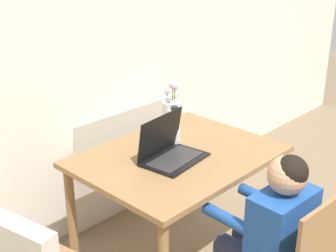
# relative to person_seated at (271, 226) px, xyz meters

# --- Properties ---
(wall_back) EXTENTS (6.40, 0.05, 2.50)m
(wall_back) POSITION_rel_person_seated_xyz_m (0.20, 1.40, 0.63)
(wall_back) COLOR white
(wall_back) RESTS_ON ground_plane
(dining_table) EXTENTS (1.05, 0.80, 0.73)m
(dining_table) POSITION_rel_person_seated_xyz_m (0.09, 0.64, 0.02)
(dining_table) COLOR olive
(dining_table) RESTS_ON ground_plane
(person_seated) EXTENTS (0.34, 0.44, 0.99)m
(person_seated) POSITION_rel_person_seated_xyz_m (0.00, 0.00, 0.00)
(person_seated) COLOR #1E4C9E
(person_seated) RESTS_ON ground_plane
(laptop) EXTENTS (0.37, 0.27, 0.23)m
(laptop) POSITION_rel_person_seated_xyz_m (0.01, 0.64, 0.17)
(laptop) COLOR black
(laptop) RESTS_ON dining_table
(flower_vase) EXTENTS (0.11, 0.11, 0.32)m
(flower_vase) POSITION_rel_person_seated_xyz_m (0.27, 0.87, 0.23)
(flower_vase) COLOR silver
(flower_vase) RESTS_ON dining_table
(water_bottle) EXTENTS (0.07, 0.07, 0.22)m
(water_bottle) POSITION_rel_person_seated_xyz_m (0.18, 0.75, 0.22)
(water_bottle) COLOR silver
(water_bottle) RESTS_ON dining_table
(cardboard_panel) EXTENTS (0.88, 0.13, 0.80)m
(cardboard_panel) POSITION_rel_person_seated_xyz_m (0.28, 1.28, -0.22)
(cardboard_panel) COLOR silver
(cardboard_panel) RESTS_ON ground_plane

